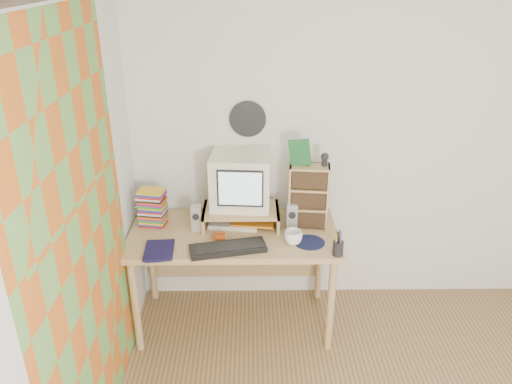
{
  "coord_description": "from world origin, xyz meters",
  "views": [
    {
      "loc": [
        -0.91,
        -1.57,
        2.4
      ],
      "look_at": [
        -0.88,
        1.33,
        1.07
      ],
      "focal_mm": 35.0,
      "sensor_mm": 36.0,
      "label": 1
    }
  ],
  "objects_px": {
    "mug": "(293,237)",
    "diary": "(144,250)",
    "desk": "(234,244)",
    "keyboard": "(228,248)",
    "crt_monitor": "(241,181)",
    "cd_rack": "(308,196)",
    "dvd_stack": "(152,209)"
  },
  "relations": [
    {
      "from": "mug",
      "to": "diary",
      "type": "height_order",
      "value": "mug"
    },
    {
      "from": "desk",
      "to": "diary",
      "type": "bearing_deg",
      "value": -149.11
    },
    {
      "from": "keyboard",
      "to": "desk",
      "type": "bearing_deg",
      "value": 72.88
    },
    {
      "from": "crt_monitor",
      "to": "cd_rack",
      "type": "bearing_deg",
      "value": -4.56
    },
    {
      "from": "dvd_stack",
      "to": "crt_monitor",
      "type": "bearing_deg",
      "value": 14.28
    },
    {
      "from": "crt_monitor",
      "to": "mug",
      "type": "height_order",
      "value": "crt_monitor"
    },
    {
      "from": "crt_monitor",
      "to": "dvd_stack",
      "type": "distance_m",
      "value": 0.63
    },
    {
      "from": "desk",
      "to": "keyboard",
      "type": "height_order",
      "value": "keyboard"
    },
    {
      "from": "desk",
      "to": "diary",
      "type": "distance_m",
      "value": 0.66
    },
    {
      "from": "crt_monitor",
      "to": "diary",
      "type": "distance_m",
      "value": 0.78
    },
    {
      "from": "crt_monitor",
      "to": "diary",
      "type": "xyz_separation_m",
      "value": [
        -0.6,
        -0.42,
        -0.28
      ]
    },
    {
      "from": "desk",
      "to": "dvd_stack",
      "type": "height_order",
      "value": "dvd_stack"
    },
    {
      "from": "crt_monitor",
      "to": "cd_rack",
      "type": "distance_m",
      "value": 0.47
    },
    {
      "from": "dvd_stack",
      "to": "mug",
      "type": "bearing_deg",
      "value": -5.76
    },
    {
      "from": "keyboard",
      "to": "mug",
      "type": "bearing_deg",
      "value": -1.1
    },
    {
      "from": "cd_rack",
      "to": "mug",
      "type": "bearing_deg",
      "value": -109.11
    },
    {
      "from": "cd_rack",
      "to": "crt_monitor",
      "type": "bearing_deg",
      "value": 177.49
    },
    {
      "from": "keyboard",
      "to": "mug",
      "type": "distance_m",
      "value": 0.43
    },
    {
      "from": "dvd_stack",
      "to": "diary",
      "type": "bearing_deg",
      "value": -78.55
    },
    {
      "from": "cd_rack",
      "to": "mug",
      "type": "relative_size",
      "value": 3.81
    },
    {
      "from": "cd_rack",
      "to": "mug",
      "type": "distance_m",
      "value": 0.32
    },
    {
      "from": "keyboard",
      "to": "diary",
      "type": "relative_size",
      "value": 2.15
    },
    {
      "from": "desk",
      "to": "mug",
      "type": "height_order",
      "value": "mug"
    },
    {
      "from": "desk",
      "to": "diary",
      "type": "xyz_separation_m",
      "value": [
        -0.55,
        -0.33,
        0.16
      ]
    },
    {
      "from": "keyboard",
      "to": "diary",
      "type": "xyz_separation_m",
      "value": [
        -0.52,
        -0.02,
        0.01
      ]
    },
    {
      "from": "cd_rack",
      "to": "diary",
      "type": "distance_m",
      "value": 1.13
    },
    {
      "from": "desk",
      "to": "mug",
      "type": "distance_m",
      "value": 0.49
    },
    {
      "from": "desk",
      "to": "keyboard",
      "type": "relative_size",
      "value": 2.93
    },
    {
      "from": "keyboard",
      "to": "diary",
      "type": "distance_m",
      "value": 0.52
    },
    {
      "from": "crt_monitor",
      "to": "mug",
      "type": "xyz_separation_m",
      "value": [
        0.34,
        -0.31,
        -0.26
      ]
    },
    {
      "from": "diary",
      "to": "mug",
      "type": "bearing_deg",
      "value": 2.37
    },
    {
      "from": "dvd_stack",
      "to": "cd_rack",
      "type": "distance_m",
      "value": 1.07
    }
  ]
}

